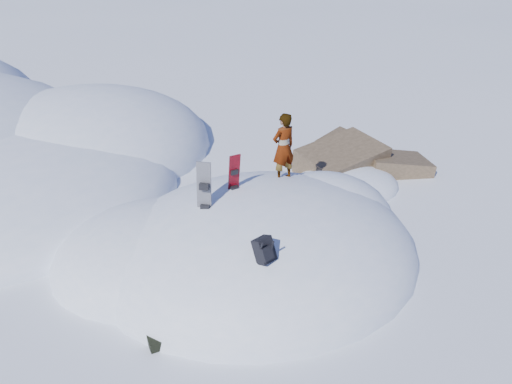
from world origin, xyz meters
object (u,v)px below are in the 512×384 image
object	(u,v)px
backpack	(265,250)
person	(283,147)
snowboard_red	(234,182)
snowboard_dark	(204,199)

from	to	relation	value
backpack	person	bearing A→B (deg)	38.75
person	snowboard_red	bearing A→B (deg)	0.55
backpack	person	xyz separation A→B (m)	(1.36, 2.74, 0.66)
snowboard_red	person	xyz separation A→B (m)	(1.26, 0.39, 0.47)
snowboard_red	person	size ratio (longest dim) A/B	0.84
backpack	snowboard_red	bearing A→B (deg)	62.76
snowboard_red	person	distance (m)	1.40
backpack	person	size ratio (longest dim) A/B	0.34
snowboard_dark	person	xyz separation A→B (m)	(2.02, 0.91, 0.48)
snowboard_dark	person	world-z (taller)	person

